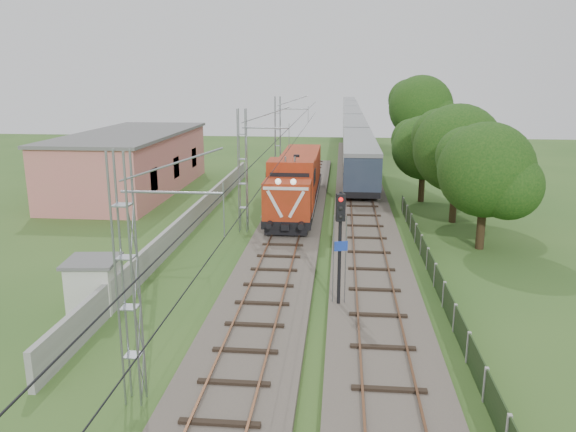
# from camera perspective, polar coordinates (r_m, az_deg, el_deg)

# --- Properties ---
(ground) EXTENTS (140.00, 140.00, 0.00)m
(ground) POSITION_cam_1_polar(r_m,az_deg,el_deg) (25.62, -2.44, -8.98)
(ground) COLOR #2E551F
(ground) RESTS_ON ground
(track_main) EXTENTS (4.20, 70.00, 0.45)m
(track_main) POSITION_cam_1_polar(r_m,az_deg,el_deg) (32.07, -0.74, -3.78)
(track_main) COLOR #6B6054
(track_main) RESTS_ON ground
(track_side) EXTENTS (4.20, 80.00, 0.45)m
(track_side) POSITION_cam_1_polar(r_m,az_deg,el_deg) (44.47, 7.50, 1.22)
(track_side) COLOR #6B6054
(track_side) RESTS_ON ground
(catenary) EXTENTS (3.31, 70.00, 8.00)m
(catenary) POSITION_cam_1_polar(r_m,az_deg,el_deg) (36.38, -4.54, 4.61)
(catenary) COLOR gray
(catenary) RESTS_ON ground
(boundary_wall) EXTENTS (0.25, 40.00, 1.50)m
(boundary_wall) POSITION_cam_1_polar(r_m,az_deg,el_deg) (37.83, -9.75, -0.29)
(boundary_wall) COLOR #9E9E99
(boundary_wall) RESTS_ON ground
(station_building) EXTENTS (8.40, 20.40, 5.22)m
(station_building) POSITION_cam_1_polar(r_m,az_deg,el_deg) (51.28, -15.59, 5.33)
(station_building) COLOR #C86C6C
(station_building) RESTS_ON ground
(fence) EXTENTS (0.12, 32.00, 1.20)m
(fence) POSITION_cam_1_polar(r_m,az_deg,el_deg) (28.37, 14.72, -5.81)
(fence) COLOR black
(fence) RESTS_ON ground
(locomotive) EXTENTS (3.08, 17.58, 4.46)m
(locomotive) POSITION_cam_1_polar(r_m,az_deg,el_deg) (42.59, 0.91, 3.65)
(locomotive) COLOR black
(locomotive) RESTS_ON ground
(coach_rake) EXTENTS (3.03, 113.38, 3.51)m
(coach_rake) POSITION_cam_1_polar(r_m,az_deg,el_deg) (100.21, 6.50, 9.78)
(coach_rake) COLOR black
(coach_rake) RESTS_ON ground
(signal_post) EXTENTS (0.58, 0.46, 5.31)m
(signal_post) POSITION_cam_1_polar(r_m,az_deg,el_deg) (23.89, 5.32, -1.49)
(signal_post) COLOR black
(signal_post) RESTS_ON ground
(relay_hut) EXTENTS (2.43, 2.43, 2.27)m
(relay_hut) POSITION_cam_1_polar(r_m,az_deg,el_deg) (26.23, -19.15, -6.53)
(relay_hut) COLOR silver
(relay_hut) RESTS_ON ground
(tree_a) EXTENTS (5.79, 5.51, 7.50)m
(tree_a) POSITION_cam_1_polar(r_m,az_deg,el_deg) (34.33, 19.58, 4.32)
(tree_a) COLOR #3E2A19
(tree_a) RESTS_ON ground
(tree_b) EXTENTS (6.33, 6.03, 8.21)m
(tree_b) POSITION_cam_1_polar(r_m,az_deg,el_deg) (40.12, 16.94, 6.49)
(tree_b) COLOR #3E2A19
(tree_b) RESTS_ON ground
(tree_c) EXTENTS (5.37, 5.11, 6.96)m
(tree_c) POSITION_cam_1_polar(r_m,az_deg,el_deg) (46.38, 13.72, 6.68)
(tree_c) COLOR #3E2A19
(tree_c) RESTS_ON ground
(tree_d) EXTENTS (7.75, 7.38, 10.05)m
(tree_d) POSITION_cam_1_polar(r_m,az_deg,el_deg) (68.09, 13.41, 10.61)
(tree_d) COLOR #3E2A19
(tree_d) RESTS_ON ground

